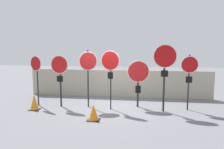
% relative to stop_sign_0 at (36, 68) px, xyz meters
% --- Properties ---
extents(ground_plane, '(40.00, 40.00, 0.00)m').
position_rel_stop_sign_0_xyz_m(ground_plane, '(3.36, 0.10, -1.66)').
color(ground_plane, slate).
extents(fence_back, '(9.47, 0.12, 1.41)m').
position_rel_stop_sign_0_xyz_m(fence_back, '(3.36, 2.25, -0.96)').
color(fence_back, '#A89E89').
rests_on(fence_back, ground).
extents(stop_sign_0, '(0.62, 0.29, 2.21)m').
position_rel_stop_sign_0_xyz_m(stop_sign_0, '(0.00, 0.00, 0.00)').
color(stop_sign_0, black).
rests_on(stop_sign_0, ground).
extents(stop_sign_1, '(0.78, 0.15, 2.23)m').
position_rel_stop_sign_0_xyz_m(stop_sign_1, '(1.09, -0.05, -0.07)').
color(stop_sign_1, black).
rests_on(stop_sign_1, ground).
extents(stop_sign_2, '(0.70, 0.43, 2.47)m').
position_rel_stop_sign_0_xyz_m(stop_sign_2, '(2.32, 0.07, 0.16)').
color(stop_sign_2, black).
rests_on(stop_sign_2, ground).
extents(stop_sign_3, '(0.79, 0.22, 2.45)m').
position_rel_stop_sign_0_xyz_m(stop_sign_3, '(3.30, -0.16, 0.21)').
color(stop_sign_3, black).
rests_on(stop_sign_3, ground).
extents(stop_sign_4, '(0.93, 0.19, 2.02)m').
position_rel_stop_sign_0_xyz_m(stop_sign_4, '(4.43, 0.36, -0.26)').
color(stop_sign_4, black).
rests_on(stop_sign_4, ground).
extents(stop_sign_5, '(0.92, 0.15, 2.69)m').
position_rel_stop_sign_0_xyz_m(stop_sign_5, '(5.47, -0.18, 0.28)').
color(stop_sign_5, black).
rests_on(stop_sign_5, ground).
extents(stop_sign_6, '(0.70, 0.13, 2.28)m').
position_rel_stop_sign_0_xyz_m(stop_sign_6, '(6.49, 0.21, 0.00)').
color(stop_sign_6, black).
rests_on(stop_sign_6, ground).
extents(traffic_cone_0, '(0.44, 0.44, 0.57)m').
position_rel_stop_sign_0_xyz_m(traffic_cone_0, '(2.91, -1.59, -1.38)').
color(traffic_cone_0, black).
rests_on(traffic_cone_0, ground).
extents(traffic_cone_1, '(0.40, 0.40, 0.65)m').
position_rel_stop_sign_0_xyz_m(traffic_cone_1, '(0.19, -0.66, -1.34)').
color(traffic_cone_1, black).
rests_on(traffic_cone_1, ground).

